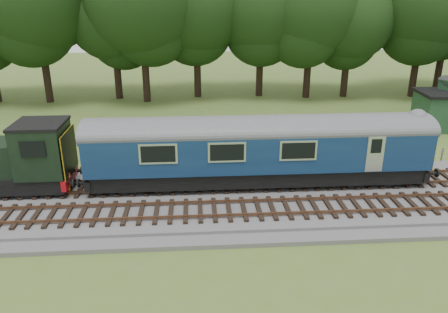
{
  "coord_description": "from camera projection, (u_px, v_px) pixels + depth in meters",
  "views": [
    {
      "loc": [
        -1.56,
        -20.28,
        10.28
      ],
      "look_at": [
        -0.05,
        1.4,
        2.0
      ],
      "focal_mm": 35.0,
      "sensor_mm": 36.0,
      "label": 1
    }
  ],
  "objects": [
    {
      "name": "ground",
      "position": [
        227.0,
        202.0,
        22.67
      ],
      "size": [
        120.0,
        120.0,
        0.0
      ],
      "primitive_type": "plane",
      "color": "#4F6A27",
      "rests_on": "ground"
    },
    {
      "name": "ballast",
      "position": [
        227.0,
        199.0,
        22.6
      ],
      "size": [
        70.0,
        7.0,
        0.35
      ],
      "primitive_type": "cube",
      "color": "#4C4C4F",
      "rests_on": "ground"
    },
    {
      "name": "track_north",
      "position": [
        225.0,
        184.0,
        23.82
      ],
      "size": [
        67.2,
        2.4,
        0.21
      ],
      "color": "black",
      "rests_on": "ballast"
    },
    {
      "name": "track_south",
      "position": [
        229.0,
        209.0,
        21.03
      ],
      "size": [
        67.2,
        2.4,
        0.21
      ],
      "color": "black",
      "rests_on": "ballast"
    },
    {
      "name": "fence",
      "position": [
        221.0,
        169.0,
        26.86
      ],
      "size": [
        64.0,
        0.12,
        1.0
      ],
      "primitive_type": null,
      "color": "#6B6054",
      "rests_on": "ground"
    },
    {
      "name": "tree_line",
      "position": [
        210.0,
        102.0,
        43.17
      ],
      "size": [
        70.0,
        8.0,
        18.0
      ],
      "primitive_type": null,
      "color": "black",
      "rests_on": "ground"
    },
    {
      "name": "dmu_railcar",
      "position": [
        259.0,
        145.0,
        23.16
      ],
      "size": [
        18.05,
        2.86,
        3.88
      ],
      "color": "black",
      "rests_on": "ground"
    },
    {
      "name": "worker",
      "position": [
        65.0,
        181.0,
        22.37
      ],
      "size": [
        0.64,
        0.46,
        1.62
      ],
      "primitive_type": "imported",
      "rotation": [
        0.0,
        0.0,
        0.13
      ],
      "color": "#FF610D",
      "rests_on": "ballast"
    },
    {
      "name": "shed",
      "position": [
        440.0,
        110.0,
        34.29
      ],
      "size": [
        3.86,
        3.86,
        2.95
      ],
      "rotation": [
        0.0,
        0.0,
        -0.07
      ],
      "color": "#1B3C22",
      "rests_on": "ground"
    }
  ]
}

